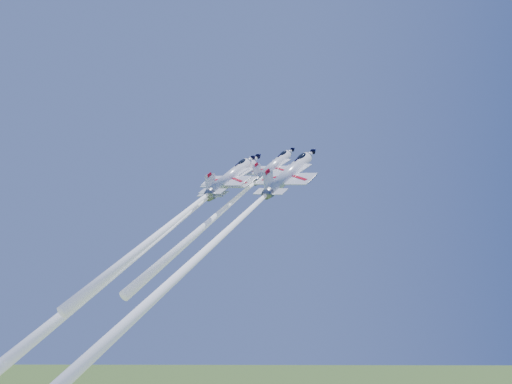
{
  "coord_description": "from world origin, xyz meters",
  "views": [
    {
      "loc": [
        0.68,
        -97.19,
        100.14
      ],
      "look_at": [
        0.0,
        0.0,
        104.82
      ],
      "focal_mm": 40.0,
      "sensor_mm": 36.0,
      "label": 1
    }
  ],
  "objects_px": {
    "jet_lead": "(229,205)",
    "jet_right": "(203,253)",
    "jet_left": "(149,245)",
    "jet_slot": "(181,216)"
  },
  "relations": [
    {
      "from": "jet_lead",
      "to": "jet_right",
      "type": "distance_m",
      "value": 16.23
    },
    {
      "from": "jet_left",
      "to": "jet_slot",
      "type": "relative_size",
      "value": 1.51
    },
    {
      "from": "jet_lead",
      "to": "jet_right",
      "type": "xyz_separation_m",
      "value": [
        -2.74,
        -14.39,
        -6.99
      ]
    },
    {
      "from": "jet_right",
      "to": "jet_slot",
      "type": "bearing_deg",
      "value": 157.32
    },
    {
      "from": "jet_left",
      "to": "jet_lead",
      "type": "bearing_deg",
      "value": 74.08
    },
    {
      "from": "jet_right",
      "to": "jet_slot",
      "type": "distance_m",
      "value": 9.43
    },
    {
      "from": "jet_lead",
      "to": "jet_slot",
      "type": "relative_size",
      "value": 1.06
    },
    {
      "from": "jet_right",
      "to": "jet_slot",
      "type": "height_order",
      "value": "jet_right"
    },
    {
      "from": "jet_left",
      "to": "jet_right",
      "type": "height_order",
      "value": "jet_right"
    },
    {
      "from": "jet_right",
      "to": "jet_slot",
      "type": "xyz_separation_m",
      "value": [
        -4.04,
        6.75,
        5.19
      ]
    }
  ]
}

